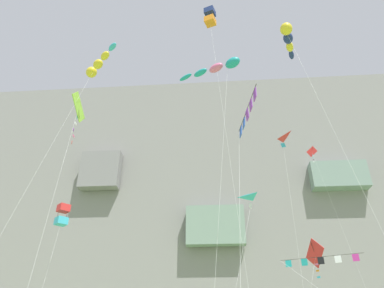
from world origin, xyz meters
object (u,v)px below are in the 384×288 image
object	(u,v)px
kite_windsock_high_left	(97,65)
kite_banner_front_field	(327,268)
kite_delta_far_right	(252,210)
kite_box_upper_left	(210,17)
kite_diamond_low_center	(78,110)
kite_windsock_upper_right	(288,38)
kite_box_far_left	(62,215)
kite_delta_upper_mid	(278,146)
kite_diamond_mid_left	(315,254)
kite_banner_low_right	(247,119)
kite_windsock_high_center	(217,68)
kite_diamond_low_left	(315,160)

from	to	relation	value
kite_windsock_high_left	kite_banner_front_field	world-z (taller)	kite_windsock_high_left
kite_delta_far_right	kite_box_upper_left	world-z (taller)	kite_box_upper_left
kite_diamond_low_center	kite_delta_far_right	xyz separation A→B (m)	(12.75, 3.52, -7.03)
kite_delta_far_right	kite_box_upper_left	bearing A→B (deg)	146.92
kite_delta_far_right	kite_windsock_upper_right	bearing A→B (deg)	-42.04
kite_box_far_left	kite_diamond_low_center	bearing A→B (deg)	-67.06
kite_box_far_left	kite_delta_upper_mid	bearing A→B (deg)	13.15
kite_diamond_mid_left	kite_windsock_upper_right	bearing A→B (deg)	-100.71
kite_box_far_left	kite_windsock_high_left	bearing A→B (deg)	-61.52
kite_banner_low_right	kite_banner_front_field	bearing A→B (deg)	34.51
kite_box_upper_left	kite_banner_front_field	bearing A→B (deg)	-46.88
kite_delta_far_right	kite_box_upper_left	xyz separation A→B (m)	(-2.54, 1.66, 22.18)
kite_windsock_high_center	kite_box_far_left	bearing A→B (deg)	150.79
kite_diamond_mid_left	kite_delta_upper_mid	bearing A→B (deg)	141.61
kite_banner_front_field	kite_diamond_low_center	bearing A→B (deg)	176.37
kite_banner_low_right	kite_banner_front_field	world-z (taller)	kite_banner_low_right
kite_delta_upper_mid	kite_delta_far_right	world-z (taller)	kite_delta_upper_mid
kite_box_upper_left	kite_box_far_left	xyz separation A→B (m)	(-13.40, 2.37, -20.83)
kite_diamond_low_center	kite_banner_low_right	bearing A→B (deg)	-16.65
kite_diamond_low_left	kite_windsock_upper_right	bearing A→B (deg)	-107.57
kite_windsock_high_left	kite_windsock_high_center	xyz separation A→B (m)	(9.64, 0.00, -0.90)
kite_windsock_upper_right	kite_box_upper_left	size ratio (longest dim) A/B	0.72
kite_diamond_low_center	kite_box_upper_left	bearing A→B (deg)	26.89
kite_windsock_high_left	kite_banner_front_field	bearing A→B (deg)	-3.13
kite_delta_far_right	kite_banner_front_field	xyz separation A→B (m)	(3.25, -4.53, -4.84)
kite_banner_low_right	kite_box_upper_left	distance (m)	21.03
kite_banner_low_right	kite_box_upper_left	world-z (taller)	kite_box_upper_left
kite_banner_front_field	kite_box_far_left	distance (m)	21.91
kite_box_upper_left	kite_diamond_low_center	bearing A→B (deg)	-153.11
kite_windsock_high_center	kite_banner_front_field	bearing A→B (deg)	-8.71
kite_box_far_left	kite_diamond_mid_left	distance (m)	22.22
kite_delta_upper_mid	kite_delta_far_right	size ratio (longest dim) A/B	1.93
kite_delta_upper_mid	kite_box_far_left	world-z (taller)	kite_delta_upper_mid
kite_box_upper_left	kite_box_far_left	distance (m)	24.88
kite_banner_front_field	kite_diamond_mid_left	distance (m)	12.70
kite_windsock_high_center	kite_box_upper_left	bearing A→B (deg)	94.71
kite_windsock_high_center	kite_diamond_mid_left	distance (m)	18.15
kite_box_upper_left	kite_diamond_mid_left	world-z (taller)	kite_box_upper_left
kite_windsock_upper_right	kite_box_far_left	xyz separation A→B (m)	(-19.70, 7.41, -12.05)
kite_box_upper_left	kite_banner_front_field	distance (m)	28.32
kite_box_far_left	kite_diamond_mid_left	bearing A→B (deg)	9.02
kite_diamond_low_center	kite_delta_upper_mid	size ratio (longest dim) A/B	0.91
kite_delta_far_right	kite_box_far_left	distance (m)	16.50
kite_windsock_high_left	kite_box_far_left	size ratio (longest dim) A/B	1.75
kite_diamond_low_center	kite_windsock_high_center	bearing A→B (deg)	-1.05
kite_windsock_high_left	kite_diamond_low_left	size ratio (longest dim) A/B	0.80
kite_box_upper_left	kite_delta_far_right	bearing A→B (deg)	-33.08
kite_windsock_high_center	kite_windsock_high_left	bearing A→B (deg)	-179.99
kite_windsock_upper_right	kite_diamond_mid_left	xyz separation A→B (m)	(2.05, 10.86, -15.01)
kite_windsock_high_center	kite_diamond_low_left	xyz separation A→B (m)	(14.00, 26.02, 4.66)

